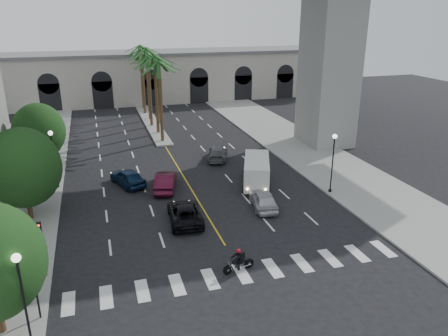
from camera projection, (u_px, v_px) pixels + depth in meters
ground at (234, 261)px, 27.79m from camera, size 140.00×140.00×0.00m
sidewalk_left at (13, 197)px, 37.18m from camera, size 8.00×100.00×0.15m
sidewalk_right at (326, 163)px, 45.36m from camera, size 8.00×100.00×0.15m
median at (151, 122)px, 61.98m from camera, size 2.00×24.00×0.20m
pier_building at (136, 77)px, 75.88m from camera, size 71.00×10.50×8.50m
palm_a at (159, 66)px, 49.93m from camera, size 3.20×3.20×10.30m
palm_b at (155, 60)px, 53.46m from camera, size 3.20×3.20×10.60m
palm_c at (148, 60)px, 57.14m from camera, size 3.20×3.20×10.10m
palm_d at (146, 52)px, 60.59m from camera, size 3.20×3.20×10.90m
palm_e at (141, 53)px, 64.28m from camera, size 3.20×3.20×10.40m
palm_f at (140, 49)px, 67.87m from camera, size 3.20×3.20×10.70m
street_tree_mid at (23, 168)px, 31.82m from camera, size 5.44×5.44×7.21m
street_tree_far at (39, 131)px, 42.74m from camera, size 5.04×5.04×6.68m
lamp_post_left_near at (23, 296)px, 19.09m from camera, size 0.40×0.40×5.35m
lamp_post_left_far at (53, 154)px, 38.00m from camera, size 0.40×0.40×5.35m
lamp_post_right at (333, 158)px, 37.01m from camera, size 0.40×0.40×5.35m
traffic_signal_near at (34, 278)px, 21.61m from camera, size 0.25×0.18×3.65m
traffic_signal_far at (41, 240)px, 25.21m from camera, size 0.25×0.18×3.65m
motorcycle_rider at (240, 261)px, 26.49m from camera, size 2.11×0.67×1.54m
car_a at (263, 199)px, 35.04m from camera, size 2.41×4.55×1.48m
car_b at (165, 181)px, 38.61m from camera, size 2.84×5.09×1.59m
car_c at (185, 213)px, 32.75m from camera, size 2.77×5.27×1.41m
car_d at (218, 153)px, 46.58m from camera, size 3.47×5.19×1.40m
car_e at (128, 177)px, 39.63m from camera, size 3.33×4.90×1.55m
cargo_van at (257, 171)px, 39.36m from camera, size 4.13×6.25×2.50m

